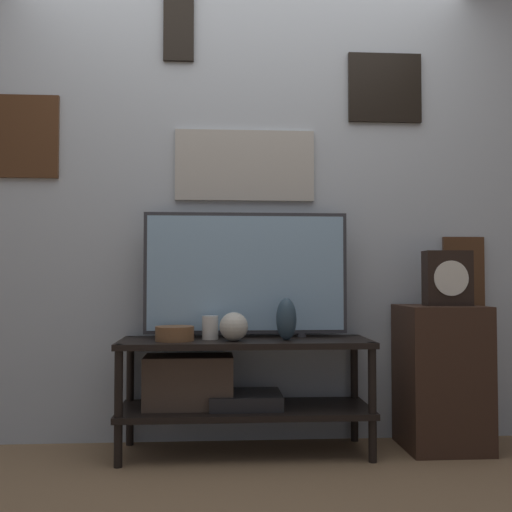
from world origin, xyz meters
The scene contains 10 objects.
ground_plane centered at (0.00, 0.00, 0.00)m, with size 12.00×12.00×0.00m, color #846647.
wall_back centered at (0.00, 0.53, 1.36)m, with size 6.40×0.08×2.70m.
media_console centered at (-0.11, 0.26, 0.36)m, with size 1.26×0.44×0.57m.
television centered at (0.01, 0.35, 0.90)m, with size 1.06×0.05×0.65m.
vase_urn_stoneware centered at (0.20, 0.20, 0.67)m, with size 0.10×0.11×0.21m.
vase_wide_bowl centered at (-0.35, 0.21, 0.60)m, with size 0.19×0.19×0.07m.
vase_round_glass centered at (-0.06, 0.18, 0.64)m, with size 0.14×0.14×0.14m.
candle_jar centered at (-0.18, 0.27, 0.63)m, with size 0.08×0.08×0.12m.
side_table centered at (1.02, 0.28, 0.37)m, with size 0.41×0.40×0.74m.
mantel_clock centered at (1.05, 0.26, 0.88)m, with size 0.24×0.11×0.28m.
Camera 1 is at (-0.14, -2.77, 0.87)m, focal length 42.00 mm.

